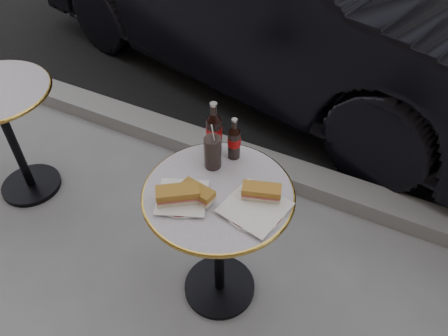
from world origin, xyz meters
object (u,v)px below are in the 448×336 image
at_px(plate_left, 182,198).
at_px(plate_right, 255,209).
at_px(cola_bottle_left, 214,128).
at_px(cola_bottle_right, 234,138).
at_px(cola_glass, 213,152).
at_px(bistro_table, 219,246).

xyz_separation_m(plate_left, plate_right, (0.28, 0.08, 0.00)).
relative_size(cola_bottle_left, cola_bottle_right, 1.24).
bearing_deg(cola_glass, bistro_table, -53.65).
bearing_deg(plate_right, cola_bottle_right, 130.96).
xyz_separation_m(plate_left, cola_bottle_right, (0.07, 0.32, 0.10)).
relative_size(plate_left, plate_right, 0.87).
distance_m(cola_bottle_left, cola_glass, 0.11).
xyz_separation_m(cola_bottle_left, cola_bottle_right, (0.10, 0.00, -0.02)).
distance_m(plate_left, cola_bottle_left, 0.34).
height_order(cola_bottle_right, cola_glass, cola_bottle_right).
height_order(plate_left, plate_right, plate_right).
height_order(bistro_table, cola_bottle_left, cola_bottle_left).
distance_m(bistro_table, plate_right, 0.41).
distance_m(cola_bottle_right, cola_glass, 0.11).
xyz_separation_m(cola_bottle_left, cola_glass, (0.04, -0.09, -0.05)).
height_order(plate_right, cola_glass, cola_glass).
bearing_deg(cola_bottle_right, cola_bottle_left, -179.00).
bearing_deg(plate_left, cola_bottle_left, 94.64).
bearing_deg(plate_right, plate_left, -163.62).
relative_size(plate_left, cola_bottle_right, 1.01).
xyz_separation_m(bistro_table, cola_bottle_right, (-0.04, 0.22, 0.47)).
bearing_deg(cola_bottle_left, cola_glass, -65.62).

